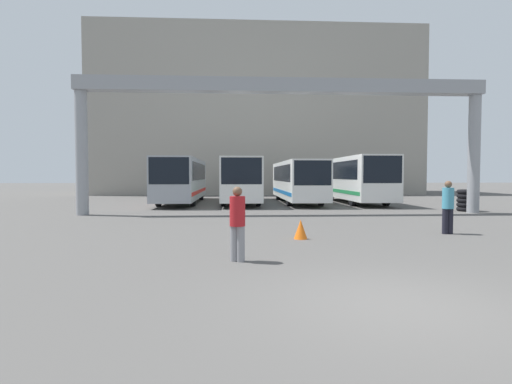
% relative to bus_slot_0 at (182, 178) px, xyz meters
% --- Properties ---
extents(ground_plane, '(200.00, 200.00, 0.00)m').
position_rel_bus_slot_0_xyz_m(ground_plane, '(6.25, -23.13, -1.81)').
color(ground_plane, '#514F4C').
extents(building_backdrop, '(34.32, 12.00, 17.27)m').
position_rel_bus_slot_0_xyz_m(building_backdrop, '(6.25, 16.75, 6.83)').
color(building_backdrop, gray).
rests_on(building_backdrop, ground).
extents(overhead_gantry, '(20.82, 0.80, 6.90)m').
position_rel_bus_slot_0_xyz_m(overhead_gantry, '(6.25, -8.62, 3.78)').
color(overhead_gantry, gray).
rests_on(overhead_gantry, ground).
extents(bus_slot_0, '(2.54, 11.83, 3.13)m').
position_rel_bus_slot_0_xyz_m(bus_slot_0, '(0.00, 0.00, 0.00)').
color(bus_slot_0, '#999EA5').
rests_on(bus_slot_0, ground).
extents(bus_slot_1, '(2.60, 11.31, 3.13)m').
position_rel_bus_slot_0_xyz_m(bus_slot_1, '(4.17, -0.26, -0.00)').
color(bus_slot_1, silver).
rests_on(bus_slot_1, ground).
extents(bus_slot_2, '(2.43, 11.53, 2.97)m').
position_rel_bus_slot_0_xyz_m(bus_slot_2, '(8.33, -0.15, -0.09)').
color(bus_slot_2, silver).
rests_on(bus_slot_2, ground).
extents(bus_slot_3, '(2.56, 10.46, 3.26)m').
position_rel_bus_slot_0_xyz_m(bus_slot_3, '(12.50, -0.69, 0.06)').
color(bus_slot_3, silver).
rests_on(bus_slot_3, ground).
extents(pedestrian_mid_right, '(0.36, 0.36, 1.73)m').
position_rel_bus_slot_0_xyz_m(pedestrian_mid_right, '(3.82, -19.84, -0.89)').
color(pedestrian_mid_right, gray).
rests_on(pedestrian_mid_right, ground).
extents(pedestrian_near_right, '(0.38, 0.38, 1.81)m').
position_rel_bus_slot_0_xyz_m(pedestrian_near_right, '(10.99, -15.89, -0.85)').
color(pedestrian_near_right, black).
rests_on(pedestrian_near_right, ground).
extents(traffic_cone, '(0.43, 0.43, 0.61)m').
position_rel_bus_slot_0_xyz_m(traffic_cone, '(5.82, -16.70, -1.51)').
color(traffic_cone, orange).
rests_on(traffic_cone, ground).
extents(tire_stack, '(1.04, 1.04, 1.20)m').
position_rel_bus_slot_0_xyz_m(tire_stack, '(16.66, -7.55, -1.21)').
color(tire_stack, black).
rests_on(tire_stack, ground).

